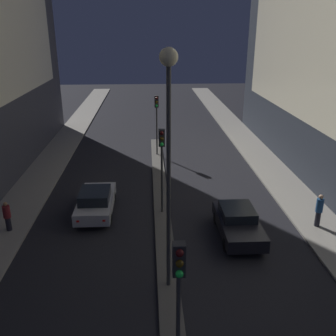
{
  "coord_description": "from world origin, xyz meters",
  "views": [
    {
      "loc": [
        -0.7,
        -3.46,
        9.77
      ],
      "look_at": [
        0.45,
        17.38,
        1.89
      ],
      "focal_mm": 40.0,
      "sensor_mm": 36.0,
      "label": 1
    }
  ],
  "objects_px": {
    "traffic_light_near": "(179,287)",
    "traffic_light_mid": "(162,153)",
    "car_right_lane": "(238,222)",
    "car_left_lane": "(96,201)",
    "traffic_light_far": "(157,112)",
    "street_lamp": "(169,123)",
    "pedestrian_on_right_sidewalk": "(319,210)",
    "pedestrian_on_left_sidewalk": "(7,216)"
  },
  "relations": [
    {
      "from": "traffic_light_far",
      "to": "traffic_light_near",
      "type": "bearing_deg",
      "value": -90.0
    },
    {
      "from": "pedestrian_on_left_sidewalk",
      "to": "traffic_light_far",
      "type": "bearing_deg",
      "value": 56.02
    },
    {
      "from": "traffic_light_mid",
      "to": "pedestrian_on_right_sidewalk",
      "type": "bearing_deg",
      "value": -13.82
    },
    {
      "from": "traffic_light_near",
      "to": "traffic_light_mid",
      "type": "distance_m",
      "value": 10.82
    },
    {
      "from": "traffic_light_far",
      "to": "pedestrian_on_left_sidewalk",
      "type": "bearing_deg",
      "value": -123.98
    },
    {
      "from": "car_left_lane",
      "to": "car_right_lane",
      "type": "distance_m",
      "value": 7.8
    },
    {
      "from": "car_left_lane",
      "to": "traffic_light_near",
      "type": "bearing_deg",
      "value": -71.76
    },
    {
      "from": "traffic_light_far",
      "to": "traffic_light_mid",
      "type": "bearing_deg",
      "value": -90.0
    },
    {
      "from": "street_lamp",
      "to": "pedestrian_on_left_sidewalk",
      "type": "distance_m",
      "value": 10.83
    },
    {
      "from": "traffic_light_near",
      "to": "traffic_light_mid",
      "type": "bearing_deg",
      "value": 90.0
    },
    {
      "from": "traffic_light_near",
      "to": "pedestrian_on_right_sidewalk",
      "type": "height_order",
      "value": "traffic_light_near"
    },
    {
      "from": "traffic_light_near",
      "to": "pedestrian_on_right_sidewalk",
      "type": "distance_m",
      "value": 12.17
    },
    {
      "from": "traffic_light_far",
      "to": "car_left_lane",
      "type": "xyz_separation_m",
      "value": [
        -3.65,
        -9.82,
        -2.84
      ]
    },
    {
      "from": "traffic_light_near",
      "to": "pedestrian_on_left_sidewalk",
      "type": "relative_size",
      "value": 3.01
    },
    {
      "from": "car_right_lane",
      "to": "traffic_light_near",
      "type": "bearing_deg",
      "value": -113.66
    },
    {
      "from": "traffic_light_far",
      "to": "street_lamp",
      "type": "bearing_deg",
      "value": -90.0
    },
    {
      "from": "traffic_light_far",
      "to": "pedestrian_on_right_sidewalk",
      "type": "xyz_separation_m",
      "value": [
        7.95,
        -12.03,
        -2.55
      ]
    },
    {
      "from": "street_lamp",
      "to": "pedestrian_on_right_sidewalk",
      "type": "xyz_separation_m",
      "value": [
        7.95,
        4.33,
        -5.67
      ]
    },
    {
      "from": "car_left_lane",
      "to": "car_right_lane",
      "type": "bearing_deg",
      "value": -20.61
    },
    {
      "from": "traffic_light_mid",
      "to": "car_right_lane",
      "type": "xyz_separation_m",
      "value": [
        3.65,
        -2.49,
        -2.86
      ]
    },
    {
      "from": "pedestrian_on_left_sidewalk",
      "to": "pedestrian_on_right_sidewalk",
      "type": "xyz_separation_m",
      "value": [
        15.77,
        -0.42,
        0.11
      ]
    },
    {
      "from": "street_lamp",
      "to": "pedestrian_on_right_sidewalk",
      "type": "height_order",
      "value": "street_lamp"
    },
    {
      "from": "traffic_light_mid",
      "to": "pedestrian_on_left_sidewalk",
      "type": "bearing_deg",
      "value": -168.93
    },
    {
      "from": "car_left_lane",
      "to": "traffic_light_mid",
      "type": "bearing_deg",
      "value": -3.99
    },
    {
      "from": "traffic_light_near",
      "to": "car_left_lane",
      "type": "relative_size",
      "value": 1.09
    },
    {
      "from": "traffic_light_mid",
      "to": "traffic_light_far",
      "type": "distance_m",
      "value": 10.08
    },
    {
      "from": "traffic_light_mid",
      "to": "pedestrian_on_right_sidewalk",
      "type": "xyz_separation_m",
      "value": [
        7.95,
        -1.95,
        -2.55
      ]
    },
    {
      "from": "pedestrian_on_left_sidewalk",
      "to": "traffic_light_near",
      "type": "bearing_deg",
      "value": -49.91
    },
    {
      "from": "traffic_light_mid",
      "to": "street_lamp",
      "type": "bearing_deg",
      "value": -90.0
    },
    {
      "from": "street_lamp",
      "to": "pedestrian_on_right_sidewalk",
      "type": "relative_size",
      "value": 5.15
    },
    {
      "from": "car_left_lane",
      "to": "pedestrian_on_left_sidewalk",
      "type": "relative_size",
      "value": 2.76
    },
    {
      "from": "traffic_light_far",
      "to": "car_left_lane",
      "type": "bearing_deg",
      "value": -110.39
    },
    {
      "from": "traffic_light_far",
      "to": "street_lamp",
      "type": "relative_size",
      "value": 0.52
    },
    {
      "from": "traffic_light_near",
      "to": "traffic_light_far",
      "type": "height_order",
      "value": "same"
    },
    {
      "from": "pedestrian_on_left_sidewalk",
      "to": "car_left_lane",
      "type": "bearing_deg",
      "value": 23.17
    },
    {
      "from": "traffic_light_near",
      "to": "street_lamp",
      "type": "relative_size",
      "value": 0.52
    },
    {
      "from": "car_left_lane",
      "to": "pedestrian_on_right_sidewalk",
      "type": "bearing_deg",
      "value": -10.79
    },
    {
      "from": "car_left_lane",
      "to": "pedestrian_on_left_sidewalk",
      "type": "distance_m",
      "value": 4.54
    },
    {
      "from": "traffic_light_far",
      "to": "street_lamp",
      "type": "xyz_separation_m",
      "value": [
        0.0,
        -16.36,
        3.13
      ]
    },
    {
      "from": "car_right_lane",
      "to": "pedestrian_on_left_sidewalk",
      "type": "xyz_separation_m",
      "value": [
        -11.47,
        0.96,
        0.2
      ]
    },
    {
      "from": "car_right_lane",
      "to": "car_left_lane",
      "type": "bearing_deg",
      "value": 159.39
    },
    {
      "from": "traffic_light_mid",
      "to": "car_right_lane",
      "type": "distance_m",
      "value": 5.26
    }
  ]
}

